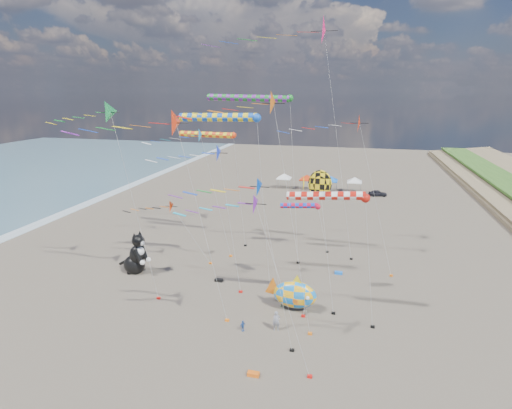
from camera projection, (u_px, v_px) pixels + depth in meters
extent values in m
plane|color=brown|center=(221.00, 373.00, 30.35)|extent=(260.00, 260.00, 0.00)
cone|color=blue|center=(223.00, 154.00, 38.76)|extent=(1.84, 1.97, 2.03)
cylinder|color=#B2B2B2|center=(232.00, 226.00, 40.60)|extent=(1.65, 0.02, 14.78)
cube|color=black|center=(241.00, 292.00, 42.42)|extent=(0.36, 0.24, 0.20)
cone|color=#043FB6|center=(264.00, 184.00, 29.61)|extent=(1.51, 1.62, 1.67)
cylinder|color=#B2B2B2|center=(279.00, 272.00, 31.25)|extent=(2.50, 0.02, 14.02)
cube|color=black|center=(292.00, 350.00, 32.86)|extent=(0.36, 0.24, 0.20)
cone|color=#FF3B09|center=(183.00, 208.00, 48.32)|extent=(1.64, 1.75, 1.81)
cylinder|color=#B2B2B2|center=(197.00, 236.00, 48.90)|extent=(3.29, 0.02, 7.01)
cube|color=black|center=(210.00, 263.00, 49.45)|extent=(0.36, 0.24, 0.20)
cone|color=#1C9146|center=(117.00, 112.00, 36.62)|extent=(2.06, 2.20, 2.27)
cylinder|color=#B2B2B2|center=(139.00, 211.00, 38.88)|extent=(2.81, 0.02, 18.81)
cube|color=black|center=(159.00, 298.00, 41.11)|extent=(0.36, 0.24, 0.20)
cone|color=red|center=(181.00, 124.00, 33.07)|extent=(2.38, 2.55, 2.63)
cylinder|color=#B2B2B2|center=(205.00, 228.00, 35.12)|extent=(3.65, 0.02, 18.04)
cube|color=black|center=(227.00, 320.00, 37.15)|extent=(0.36, 0.24, 0.20)
cone|color=orange|center=(295.00, 102.00, 30.11)|extent=(1.83, 1.96, 2.02)
cylinder|color=#B2B2B2|center=(303.00, 227.00, 32.62)|extent=(1.86, 0.02, 19.83)
cube|color=black|center=(310.00, 334.00, 35.11)|extent=(0.36, 0.24, 0.20)
cone|color=#FA1E6C|center=(337.00, 31.00, 44.07)|extent=(3.04, 3.25, 3.35)
cylinder|color=#B2B2B2|center=(345.00, 153.00, 47.40)|extent=(3.26, 0.02, 27.00)
cube|color=black|center=(351.00, 259.00, 50.71)|extent=(0.36, 0.24, 0.20)
cone|color=#1F8ED8|center=(202.00, 135.00, 48.15)|extent=(1.75, 1.87, 1.93)
cylinder|color=#B2B2B2|center=(217.00, 198.00, 49.90)|extent=(3.33, 0.02, 15.52)
cube|color=black|center=(231.00, 256.00, 51.62)|extent=(0.36, 0.24, 0.20)
cone|color=#731B9D|center=(272.00, 210.00, 27.03)|extent=(1.63, 1.74, 1.79)
cylinder|color=#B2B2B2|center=(292.00, 298.00, 28.45)|extent=(3.05, 0.02, 12.91)
cube|color=black|center=(310.00, 376.00, 29.84)|extent=(0.36, 0.24, 0.20)
cone|color=red|center=(372.00, 124.00, 42.21)|extent=(2.06, 2.21, 2.28)
cylinder|color=#B2B2B2|center=(382.00, 203.00, 44.18)|extent=(3.50, 0.02, 17.30)
cube|color=black|center=(391.00, 275.00, 46.13)|extent=(0.36, 0.24, 0.20)
cylinder|color=red|center=(325.00, 196.00, 33.95)|extent=(6.60, 0.74, 0.74)
sphere|color=red|center=(365.00, 198.00, 33.18)|extent=(0.78, 0.78, 0.78)
cylinder|color=#B2B2B2|center=(369.00, 266.00, 34.66)|extent=(1.52, 0.02, 12.08)
cube|color=black|center=(373.00, 327.00, 36.12)|extent=(0.36, 0.24, 0.20)
cylinder|color=blue|center=(218.00, 117.00, 39.01)|extent=(7.80, 0.83, 0.83)
sphere|color=blue|center=(257.00, 118.00, 38.10)|extent=(0.87, 0.87, 0.87)
cylinder|color=#B2B2B2|center=(264.00, 209.00, 40.43)|extent=(1.52, 0.02, 18.18)
cube|color=black|center=(270.00, 290.00, 42.73)|extent=(0.36, 0.24, 0.20)
cylinder|color=#F13B14|center=(206.00, 135.00, 52.18)|extent=(7.50, 0.76, 0.76)
sphere|color=#F13B14|center=(233.00, 135.00, 51.31)|extent=(0.79, 0.79, 0.79)
cylinder|color=#B2B2B2|center=(240.00, 193.00, 53.22)|extent=(1.52, 0.02, 15.16)
cube|color=black|center=(245.00, 245.00, 55.10)|extent=(0.36, 0.24, 0.20)
cylinder|color=#178125|center=(248.00, 98.00, 45.63)|extent=(9.73, 0.76, 0.76)
sphere|color=#178125|center=(290.00, 98.00, 44.49)|extent=(0.79, 0.79, 0.79)
cylinder|color=#B2B2B2|center=(294.00, 185.00, 47.05)|extent=(1.52, 0.02, 19.88)
cube|color=black|center=(298.00, 263.00, 49.58)|extent=(0.36, 0.24, 0.20)
cylinder|color=red|center=(299.00, 206.00, 52.16)|extent=(4.88, 0.70, 0.70)
sphere|color=red|center=(318.00, 207.00, 51.59)|extent=(0.74, 0.74, 0.74)
cylinder|color=#B2B2B2|center=(323.00, 230.00, 52.27)|extent=(1.52, 0.02, 6.22)
cube|color=black|center=(327.00, 252.00, 52.92)|extent=(0.36, 0.24, 0.20)
ellipsoid|color=yellow|center=(320.00, 184.00, 37.30)|extent=(2.20, 0.40, 2.64)
cone|color=yellow|center=(304.00, 183.00, 37.65)|extent=(0.12, 1.80, 1.80)
cylinder|color=#B2B2B2|center=(327.00, 250.00, 37.82)|extent=(2.03, 2.03, 12.29)
cube|color=black|center=(333.00, 313.00, 38.32)|extent=(0.36, 0.24, 0.20)
ellipsoid|color=blue|center=(295.00, 295.00, 38.56)|extent=(4.50, 2.81, 2.80)
cone|color=orange|center=(270.00, 292.00, 39.12)|extent=(2.00, 0.69, 2.05)
cone|color=yellow|center=(297.00, 282.00, 38.13)|extent=(1.46, 0.52, 1.49)
cylinder|color=#B2B2B2|center=(305.00, 309.00, 38.14)|extent=(0.16, 1.04, 1.25)
cube|color=red|center=(303.00, 316.00, 37.83)|extent=(0.36, 0.24, 0.20)
imported|color=gray|center=(276.00, 321.00, 35.48)|extent=(0.79, 0.64, 1.88)
imported|color=#208A56|center=(283.00, 302.00, 39.31)|extent=(0.68, 0.60, 1.19)
imported|color=#2750A4|center=(243.00, 326.00, 35.52)|extent=(0.55, 0.65, 1.04)
cube|color=black|center=(219.00, 280.00, 44.88)|extent=(0.90, 0.44, 0.30)
cube|color=blue|center=(339.00, 273.00, 46.67)|extent=(0.90, 0.44, 0.30)
cube|color=orange|center=(253.00, 374.00, 30.01)|extent=(0.90, 0.44, 0.30)
cube|color=white|center=(284.00, 178.00, 87.09)|extent=(3.00, 3.00, 0.15)
pyramid|color=white|center=(284.00, 174.00, 86.80)|extent=(4.20, 4.20, 1.00)
cylinder|color=#999999|center=(277.00, 184.00, 86.50)|extent=(0.08, 0.08, 2.20)
cylinder|color=#999999|center=(289.00, 185.00, 85.89)|extent=(0.08, 0.08, 2.20)
cylinder|color=#999999|center=(279.00, 182.00, 88.92)|extent=(0.08, 0.08, 2.20)
cylinder|color=#999999|center=(291.00, 182.00, 88.31)|extent=(0.08, 0.08, 2.20)
cube|color=red|center=(307.00, 179.00, 85.92)|extent=(3.00, 3.00, 0.15)
pyramid|color=red|center=(307.00, 175.00, 85.63)|extent=(4.20, 4.20, 1.00)
cylinder|color=#999999|center=(300.00, 186.00, 85.33)|extent=(0.08, 0.08, 2.20)
cylinder|color=#999999|center=(312.00, 186.00, 84.72)|extent=(0.08, 0.08, 2.20)
cylinder|color=#999999|center=(302.00, 183.00, 87.75)|extent=(0.08, 0.08, 2.20)
cylinder|color=#999999|center=(313.00, 184.00, 87.15)|extent=(0.08, 0.08, 2.20)
cube|color=blue|center=(330.00, 181.00, 84.75)|extent=(3.00, 3.00, 0.15)
pyramid|color=blue|center=(331.00, 176.00, 84.46)|extent=(4.20, 4.20, 1.00)
cylinder|color=#999999|center=(323.00, 187.00, 84.16)|extent=(0.08, 0.08, 2.20)
cylinder|color=#999999|center=(336.00, 188.00, 83.55)|extent=(0.08, 0.08, 2.20)
cylinder|color=#999999|center=(324.00, 184.00, 86.58)|extent=(0.08, 0.08, 2.20)
cylinder|color=#999999|center=(337.00, 185.00, 85.98)|extent=(0.08, 0.08, 2.20)
cube|color=silver|center=(354.00, 182.00, 83.58)|extent=(3.00, 3.00, 0.15)
pyramid|color=silver|center=(355.00, 177.00, 83.30)|extent=(4.20, 4.20, 1.00)
cylinder|color=#999999|center=(348.00, 188.00, 82.99)|extent=(0.08, 0.08, 2.20)
cylinder|color=#999999|center=(360.00, 189.00, 82.38)|extent=(0.08, 0.08, 2.20)
cylinder|color=#999999|center=(348.00, 186.00, 85.42)|extent=(0.08, 0.08, 2.20)
cylinder|color=#999999|center=(360.00, 186.00, 84.81)|extent=(0.08, 0.08, 2.20)
imported|color=#26262D|center=(378.00, 193.00, 81.06)|extent=(3.80, 1.98, 1.24)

